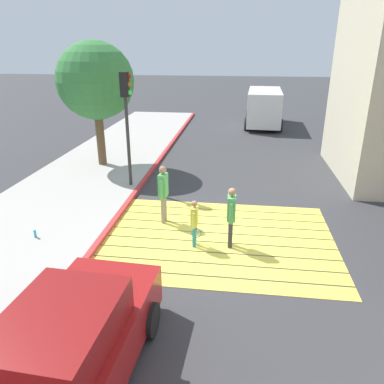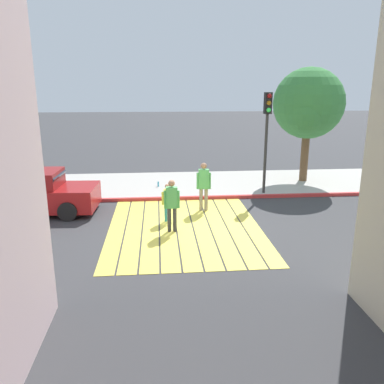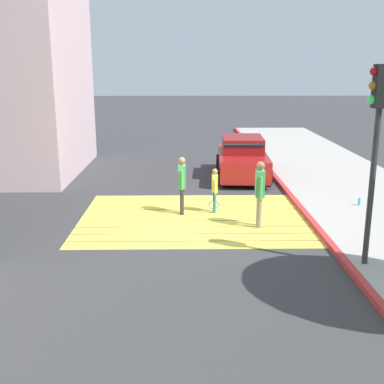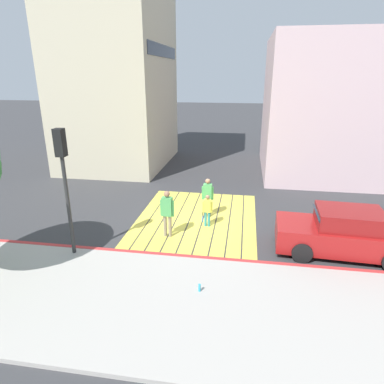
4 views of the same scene
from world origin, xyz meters
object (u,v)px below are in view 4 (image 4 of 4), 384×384
object	(u,v)px
water_bottle	(200,288)
pedestrian_adult_lead	(208,195)
traffic_light_corner	(64,168)
pedestrian_child_with_racket	(207,209)
pedestrian_adult_trailing	(167,210)
car_parked_near_curb	(343,233)

from	to	relation	value
water_bottle	pedestrian_adult_lead	bearing A→B (deg)	4.36
water_bottle	pedestrian_adult_lead	size ratio (longest dim) A/B	0.13
traffic_light_corner	pedestrian_child_with_racket	xyz separation A→B (m)	(2.94, -4.12, -2.29)
traffic_light_corner	pedestrian_child_with_racket	bearing A→B (deg)	-54.46
pedestrian_adult_trailing	pedestrian_child_with_racket	bearing A→B (deg)	-50.45
car_parked_near_curb	traffic_light_corner	xyz separation A→B (m)	(-1.58, 8.85, 2.30)
water_bottle	pedestrian_child_with_racket	xyz separation A→B (m)	(4.41, 0.31, 0.52)
car_parked_near_curb	pedestrian_adult_lead	distance (m)	5.37
pedestrian_adult_trailing	car_parked_near_curb	bearing A→B (deg)	-92.40
pedestrian_adult_trailing	traffic_light_corner	bearing A→B (deg)	123.44
car_parked_near_curb	traffic_light_corner	distance (m)	9.28
water_bottle	pedestrian_adult_trailing	size ratio (longest dim) A/B	0.12
car_parked_near_curb	pedestrian_adult_trailing	distance (m)	6.09
traffic_light_corner	pedestrian_adult_trailing	distance (m)	3.87
water_bottle	traffic_light_corner	bearing A→B (deg)	71.65
pedestrian_child_with_racket	car_parked_near_curb	bearing A→B (deg)	-106.08
car_parked_near_curb	pedestrian_adult_trailing	bearing A→B (deg)	87.60
traffic_light_corner	pedestrian_adult_trailing	bearing A→B (deg)	-56.56
pedestrian_child_with_racket	water_bottle	bearing A→B (deg)	-175.95
traffic_light_corner	water_bottle	distance (m)	5.45
pedestrian_adult_lead	water_bottle	bearing A→B (deg)	-175.64
car_parked_near_curb	water_bottle	distance (m)	5.39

